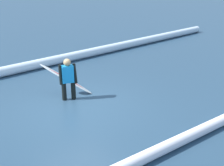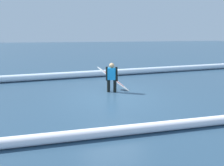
# 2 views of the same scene
# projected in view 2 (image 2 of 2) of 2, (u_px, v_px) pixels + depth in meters

# --- Properties ---
(ground_plane) EXTENTS (120.87, 120.87, 0.00)m
(ground_plane) POSITION_uv_depth(u_px,v_px,m) (112.00, 97.00, 7.66)
(ground_plane) COLOR #2A455D
(surfer) EXTENTS (0.49, 0.32, 1.29)m
(surfer) POSITION_uv_depth(u_px,v_px,m) (112.00, 76.00, 8.16)
(surfer) COLOR black
(surfer) RESTS_ON ground_plane
(surfboard) EXTENTS (1.48, 1.12, 1.07)m
(surfboard) POSITION_uv_depth(u_px,v_px,m) (113.00, 79.00, 8.58)
(surfboard) COLOR white
(surfboard) RESTS_ON ground_plane
(wave_crest_foreground) EXTENTS (24.41, 1.64, 0.38)m
(wave_crest_foreground) POSITION_uv_depth(u_px,v_px,m) (88.00, 74.00, 11.21)
(wave_crest_foreground) COLOR white
(wave_crest_foreground) RESTS_ON ground_plane
(wave_crest_midground) EXTENTS (18.25, 0.92, 0.26)m
(wave_crest_midground) POSITION_uv_depth(u_px,v_px,m) (54.00, 138.00, 4.38)
(wave_crest_midground) COLOR white
(wave_crest_midground) RESTS_ON ground_plane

